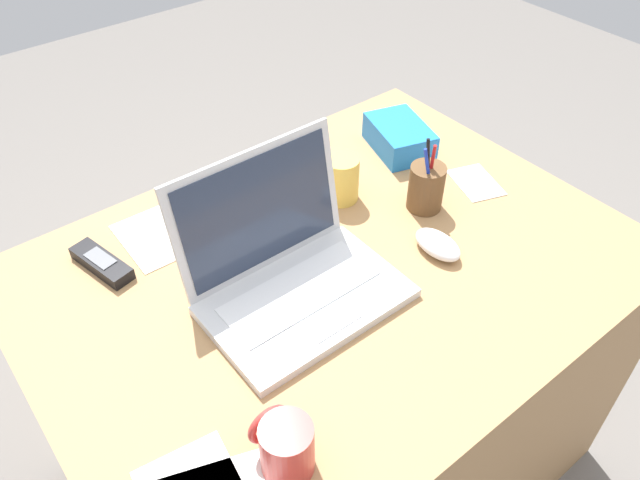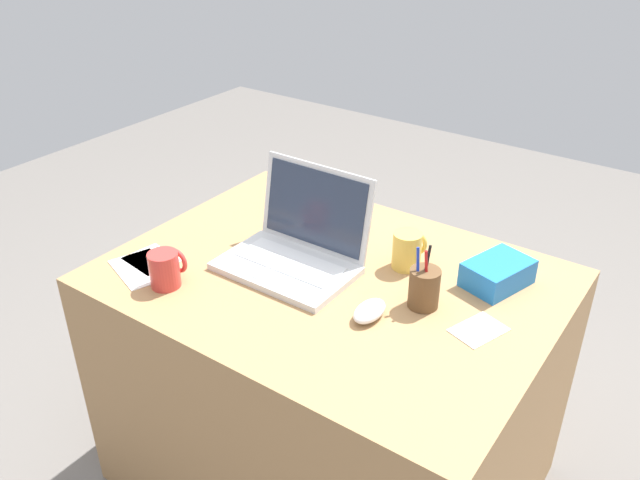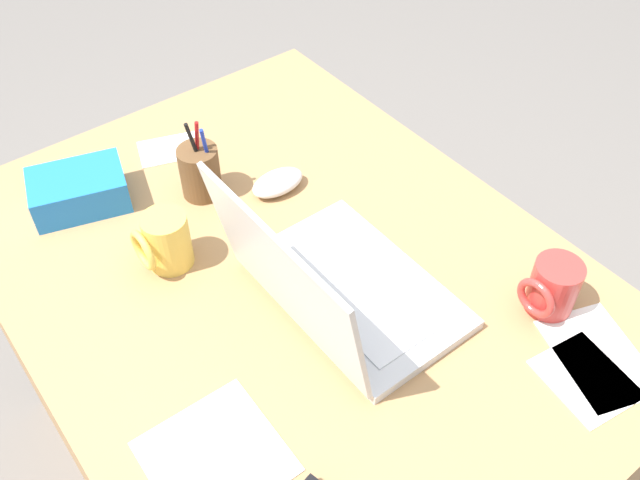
{
  "view_description": "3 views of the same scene",
  "coord_description": "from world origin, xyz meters",
  "px_view_note": "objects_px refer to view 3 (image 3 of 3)",
  "views": [
    {
      "loc": [
        -0.55,
        -0.65,
        1.55
      ],
      "look_at": [
        -0.03,
        -0.0,
        0.81
      ],
      "focal_mm": 34.87,
      "sensor_mm": 36.0,
      "label": 1
    },
    {
      "loc": [
        0.79,
        -1.17,
        1.63
      ],
      "look_at": [
        -0.04,
        0.0,
        0.82
      ],
      "focal_mm": 36.59,
      "sensor_mm": 36.0,
      "label": 2
    },
    {
      "loc": [
        -0.64,
        0.43,
        1.59
      ],
      "look_at": [
        -0.05,
        -0.02,
        0.83
      ],
      "focal_mm": 39.03,
      "sensor_mm": 36.0,
      "label": 3
    }
  ],
  "objects_px": {
    "coffee_mug_white": "(552,288)",
    "pen_holder": "(200,171)",
    "computer_mouse": "(278,183)",
    "coffee_mug_tall": "(165,242)",
    "snack_bag": "(79,190)",
    "laptop": "(334,287)"
  },
  "relations": [
    {
      "from": "snack_bag",
      "to": "laptop",
      "type": "bearing_deg",
      "value": -155.79
    },
    {
      "from": "pen_holder",
      "to": "laptop",
      "type": "bearing_deg",
      "value": -176.63
    },
    {
      "from": "coffee_mug_white",
      "to": "snack_bag",
      "type": "bearing_deg",
      "value": 35.34
    },
    {
      "from": "coffee_mug_tall",
      "to": "snack_bag",
      "type": "height_order",
      "value": "coffee_mug_tall"
    },
    {
      "from": "computer_mouse",
      "to": "snack_bag",
      "type": "height_order",
      "value": "snack_bag"
    },
    {
      "from": "pen_holder",
      "to": "snack_bag",
      "type": "relative_size",
      "value": 0.98
    },
    {
      "from": "coffee_mug_tall",
      "to": "pen_holder",
      "type": "xyz_separation_m",
      "value": [
        0.12,
        -0.14,
        0.0
      ]
    },
    {
      "from": "laptop",
      "to": "coffee_mug_white",
      "type": "distance_m",
      "value": 0.34
    },
    {
      "from": "computer_mouse",
      "to": "coffee_mug_white",
      "type": "relative_size",
      "value": 1.12
    },
    {
      "from": "pen_holder",
      "to": "coffee_mug_white",
      "type": "bearing_deg",
      "value": -153.02
    },
    {
      "from": "laptop",
      "to": "computer_mouse",
      "type": "relative_size",
      "value": 3.33
    },
    {
      "from": "laptop",
      "to": "pen_holder",
      "type": "xyz_separation_m",
      "value": [
        0.36,
        0.02,
        0.0
      ]
    },
    {
      "from": "computer_mouse",
      "to": "coffee_mug_tall",
      "type": "xyz_separation_m",
      "value": [
        -0.04,
        0.25,
        0.03
      ]
    },
    {
      "from": "coffee_mug_tall",
      "to": "pen_holder",
      "type": "relative_size",
      "value": 0.62
    },
    {
      "from": "coffee_mug_white",
      "to": "pen_holder",
      "type": "distance_m",
      "value": 0.63
    },
    {
      "from": "coffee_mug_white",
      "to": "coffee_mug_tall",
      "type": "xyz_separation_m",
      "value": [
        0.45,
        0.42,
        0.0
      ]
    },
    {
      "from": "pen_holder",
      "to": "snack_bag",
      "type": "xyz_separation_m",
      "value": [
        0.11,
        0.19,
        -0.02
      ]
    },
    {
      "from": "computer_mouse",
      "to": "pen_holder",
      "type": "relative_size",
      "value": 0.65
    },
    {
      "from": "coffee_mug_white",
      "to": "laptop",
      "type": "bearing_deg",
      "value": 52.54
    },
    {
      "from": "coffee_mug_white",
      "to": "coffee_mug_tall",
      "type": "bearing_deg",
      "value": 43.4
    },
    {
      "from": "computer_mouse",
      "to": "coffee_mug_tall",
      "type": "bearing_deg",
      "value": 99.27
    },
    {
      "from": "computer_mouse",
      "to": "pen_holder",
      "type": "xyz_separation_m",
      "value": [
        0.08,
        0.11,
        0.03
      ]
    }
  ]
}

